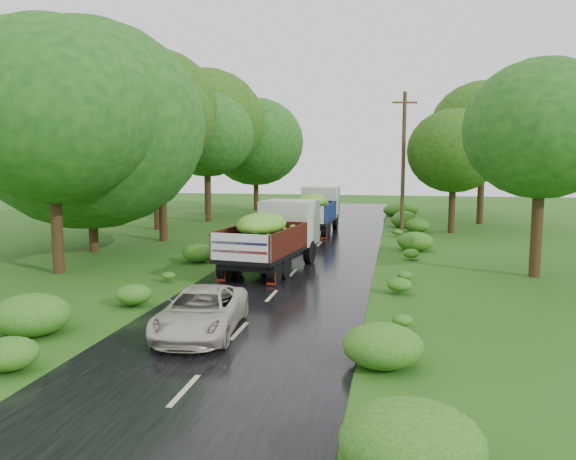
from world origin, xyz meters
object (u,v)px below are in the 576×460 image
(truck_near, at_px, (274,233))
(car, at_px, (201,311))
(truck_far, at_px, (316,208))
(utility_pole, at_px, (403,162))

(truck_near, bearing_deg, car, -82.44)
(truck_far, distance_m, car, 21.23)
(car, xyz_separation_m, utility_pole, (5.39, 21.77, 3.88))
(car, height_order, utility_pole, utility_pole)
(truck_near, height_order, utility_pole, utility_pole)
(truck_far, xyz_separation_m, car, (-0.03, -21.20, -0.99))
(truck_near, xyz_separation_m, utility_pole, (5.36, 12.85, 2.91))
(truck_far, bearing_deg, car, -88.40)
(truck_near, relative_size, truck_far, 1.02)
(truck_far, xyz_separation_m, utility_pole, (5.36, 0.57, 2.89))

